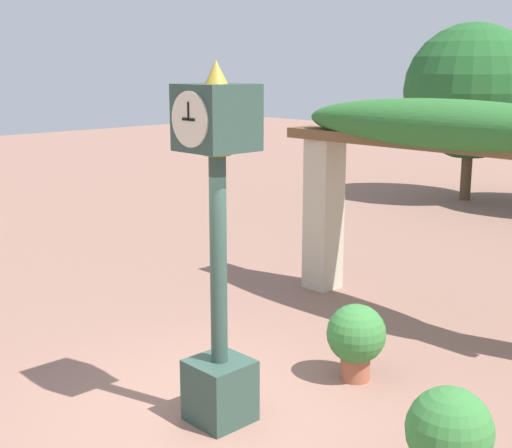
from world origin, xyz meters
TOP-DOWN VIEW (x-y plane):
  - ground_plane at (0.00, 0.00)m, footprint 60.00×60.00m
  - pedestal_clock at (0.11, -0.04)m, footprint 0.61×0.66m
  - pergola at (0.00, 4.04)m, footprint 5.30×1.07m
  - potted_plant_near_left at (0.44, 1.71)m, footprint 0.68×0.68m
  - potted_plant_near_right at (2.32, 0.62)m, footprint 0.75×0.75m

SIDE VIEW (x-z plane):
  - ground_plane at x=0.00m, z-range 0.00..0.00m
  - potted_plant_near_right at x=2.32m, z-range 0.04..0.92m
  - potted_plant_near_left at x=0.44m, z-range 0.07..0.96m
  - pedestal_clock at x=0.11m, z-range 0.03..3.60m
  - pergola at x=0.00m, z-range 0.85..3.93m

